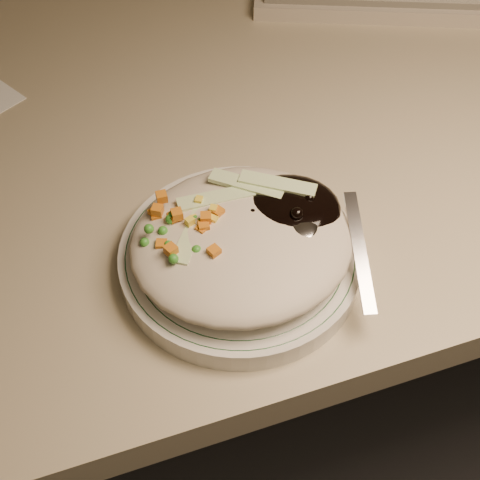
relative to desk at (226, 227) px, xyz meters
name	(u,v)px	position (x,y,z in m)	size (l,w,h in m)	color
desk	(226,227)	(0.00, 0.00, 0.00)	(1.40, 0.70, 0.74)	#9C8F71
plate	(240,259)	(-0.05, -0.21, 0.21)	(0.21, 0.21, 0.02)	silver
plate_rim	(240,252)	(-0.05, -0.21, 0.22)	(0.20, 0.20, 0.00)	#144723
meal	(245,235)	(-0.05, -0.22, 0.24)	(0.21, 0.19, 0.05)	#B9AD96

